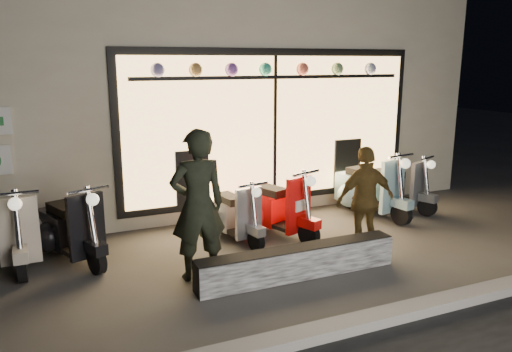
{
  "coord_description": "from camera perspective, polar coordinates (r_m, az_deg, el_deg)",
  "views": [
    {
      "loc": [
        -2.91,
        -5.81,
        2.66
      ],
      "look_at": [
        -0.13,
        0.6,
        1.05
      ],
      "focal_mm": 35.0,
      "sensor_mm": 36.0,
      "label": 1
    }
  ],
  "objects": [
    {
      "name": "scooter_grey",
      "position": [
        9.51,
        15.09,
        -1.23
      ],
      "size": [
        0.82,
        1.37,
        1.0
      ],
      "rotation": [
        0.0,
        0.0,
        0.42
      ],
      "color": "black",
      "rests_on": "ground"
    },
    {
      "name": "kerb",
      "position": [
        5.45,
        12.71,
        -15.84
      ],
      "size": [
        40.0,
        0.25,
        0.12
      ],
      "primitive_type": "cube",
      "color": "slate",
      "rests_on": "ground"
    },
    {
      "name": "man",
      "position": [
        6.14,
        -6.66,
        -3.33
      ],
      "size": [
        0.7,
        0.47,
        1.89
      ],
      "primitive_type": "imported",
      "rotation": [
        0.0,
        0.0,
        3.12
      ],
      "color": "black",
      "rests_on": "ground"
    },
    {
      "name": "scooter_red",
      "position": [
        7.84,
        1.8,
        -3.57
      ],
      "size": [
        0.81,
        1.48,
        1.06
      ],
      "rotation": [
        0.0,
        0.0,
        0.35
      ],
      "color": "black",
      "rests_on": "ground"
    },
    {
      "name": "scooter_blue",
      "position": [
        9.08,
        12.42,
        -1.4
      ],
      "size": [
        0.69,
        1.59,
        1.13
      ],
      "rotation": [
        0.0,
        0.0,
        0.19
      ],
      "color": "black",
      "rests_on": "ground"
    },
    {
      "name": "scooter_black",
      "position": [
        7.34,
        -20.66,
        -5.57
      ],
      "size": [
        0.83,
        1.48,
        1.07
      ],
      "rotation": [
        0.0,
        0.0,
        0.37
      ],
      "color": "black",
      "rests_on": "ground"
    },
    {
      "name": "scooter_silver",
      "position": [
        7.67,
        -2.86,
        -4.34
      ],
      "size": [
        0.58,
        1.33,
        0.94
      ],
      "rotation": [
        0.0,
        0.0,
        0.18
      ],
      "color": "black",
      "rests_on": "ground"
    },
    {
      "name": "shop_building",
      "position": [
        11.19,
        -8.48,
        9.97
      ],
      "size": [
        10.2,
        6.23,
        4.2
      ],
      "color": "beige",
      "rests_on": "ground"
    },
    {
      "name": "graffiti_barrier",
      "position": [
        6.37,
        4.8,
        -9.79
      ],
      "size": [
        2.66,
        0.28,
        0.4
      ],
      "primitive_type": "cube",
      "color": "black",
      "rests_on": "ground"
    },
    {
      "name": "scooter_cream",
      "position": [
        7.52,
        -25.34,
        -5.53
      ],
      "size": [
        0.49,
        1.5,
        1.08
      ],
      "rotation": [
        0.0,
        0.0,
        0.02
      ],
      "color": "black",
      "rests_on": "ground"
    },
    {
      "name": "woman",
      "position": [
        7.18,
        12.39,
        -2.67
      ],
      "size": [
        0.91,
        0.43,
        1.52
      ],
      "primitive_type": "imported",
      "rotation": [
        0.0,
        0.0,
        3.07
      ],
      "color": "brown",
      "rests_on": "ground"
    },
    {
      "name": "ground",
      "position": [
        7.02,
        2.95,
        -9.31
      ],
      "size": [
        40.0,
        40.0,
        0.0
      ],
      "primitive_type": "plane",
      "color": "#383533",
      "rests_on": "ground"
    }
  ]
}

